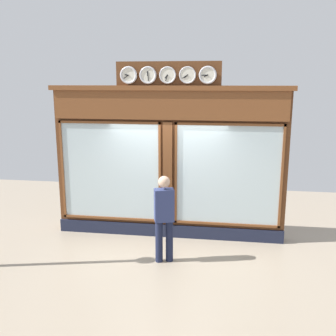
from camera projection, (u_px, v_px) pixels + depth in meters
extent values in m
plane|color=gray|center=(141.00, 307.00, 5.97)|extent=(14.00, 14.00, 0.00)
cube|color=#5B3319|center=(169.00, 165.00, 8.47)|extent=(5.01, 0.30, 3.21)
cube|color=#191E33|center=(168.00, 231.00, 8.63)|extent=(5.01, 0.08, 0.28)
cube|color=brown|center=(168.00, 105.00, 8.00)|extent=(4.91, 0.08, 0.60)
cube|color=brown|center=(168.00, 88.00, 7.94)|extent=(5.11, 0.20, 0.10)
cube|color=silver|center=(228.00, 175.00, 8.16)|extent=(2.15, 0.02, 2.11)
cube|color=brown|center=(230.00, 124.00, 7.90)|extent=(2.25, 0.04, 0.05)
cube|color=brown|center=(226.00, 224.00, 8.38)|extent=(2.25, 0.04, 0.05)
cube|color=brown|center=(282.00, 178.00, 7.98)|extent=(0.05, 0.04, 2.21)
cube|color=brown|center=(176.00, 174.00, 8.30)|extent=(0.05, 0.04, 2.21)
cube|color=silver|center=(111.00, 171.00, 8.52)|extent=(2.15, 0.02, 2.11)
cube|color=brown|center=(109.00, 122.00, 8.27)|extent=(2.25, 0.04, 0.05)
cube|color=brown|center=(112.00, 218.00, 8.74)|extent=(2.25, 0.04, 0.05)
cube|color=brown|center=(63.00, 170.00, 8.66)|extent=(0.05, 0.04, 2.21)
cube|color=brown|center=(160.00, 173.00, 8.35)|extent=(0.05, 0.04, 2.21)
cube|color=#5B3319|center=(168.00, 174.00, 8.33)|extent=(0.20, 0.10, 2.21)
cube|color=#5B3319|center=(168.00, 75.00, 7.92)|extent=(2.18, 0.06, 0.55)
cylinder|color=silver|center=(208.00, 75.00, 7.73)|extent=(0.29, 0.02, 0.29)
torus|color=silver|center=(208.00, 75.00, 7.73)|extent=(0.36, 0.04, 0.36)
cube|color=black|center=(206.00, 76.00, 7.72)|extent=(0.08, 0.01, 0.05)
cube|color=black|center=(205.00, 75.00, 7.72)|extent=(0.12, 0.01, 0.02)
sphere|color=black|center=(208.00, 75.00, 7.71)|extent=(0.02, 0.02, 0.02)
cylinder|color=silver|center=(188.00, 75.00, 7.79)|extent=(0.29, 0.02, 0.29)
torus|color=silver|center=(187.00, 75.00, 7.78)|extent=(0.34, 0.03, 0.34)
cube|color=black|center=(186.00, 76.00, 7.78)|extent=(0.07, 0.01, 0.07)
cube|color=black|center=(185.00, 77.00, 7.79)|extent=(0.11, 0.01, 0.07)
sphere|color=black|center=(187.00, 75.00, 7.77)|extent=(0.02, 0.02, 0.02)
cylinder|color=silver|center=(168.00, 75.00, 7.85)|extent=(0.29, 0.02, 0.29)
torus|color=silver|center=(168.00, 75.00, 7.84)|extent=(0.35, 0.03, 0.35)
cube|color=black|center=(166.00, 77.00, 7.84)|extent=(0.06, 0.01, 0.07)
cube|color=black|center=(166.00, 78.00, 7.85)|extent=(0.05, 0.01, 0.12)
sphere|color=black|center=(167.00, 75.00, 7.83)|extent=(0.02, 0.02, 0.02)
cylinder|color=silver|center=(148.00, 75.00, 7.90)|extent=(0.29, 0.02, 0.29)
torus|color=silver|center=(148.00, 75.00, 7.90)|extent=(0.36, 0.04, 0.36)
cube|color=black|center=(148.00, 73.00, 7.88)|extent=(0.02, 0.01, 0.08)
cube|color=black|center=(148.00, 78.00, 7.90)|extent=(0.03, 0.01, 0.12)
sphere|color=black|center=(148.00, 75.00, 7.89)|extent=(0.02, 0.02, 0.02)
cylinder|color=silver|center=(129.00, 75.00, 7.96)|extent=(0.29, 0.02, 0.29)
torus|color=silver|center=(129.00, 75.00, 7.96)|extent=(0.36, 0.05, 0.36)
cube|color=black|center=(127.00, 75.00, 7.95)|extent=(0.08, 0.01, 0.03)
cube|color=black|center=(126.00, 77.00, 7.96)|extent=(0.11, 0.01, 0.08)
sphere|color=black|center=(128.00, 75.00, 7.94)|extent=(0.02, 0.02, 0.02)
cylinder|color=#191E38|center=(159.00, 241.00, 7.38)|extent=(0.14, 0.14, 0.82)
cylinder|color=#191E38|center=(169.00, 241.00, 7.41)|extent=(0.14, 0.14, 0.82)
cube|color=navy|center=(164.00, 205.00, 7.24)|extent=(0.41, 0.32, 0.62)
sphere|color=tan|center=(164.00, 182.00, 7.14)|extent=(0.22, 0.22, 0.22)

